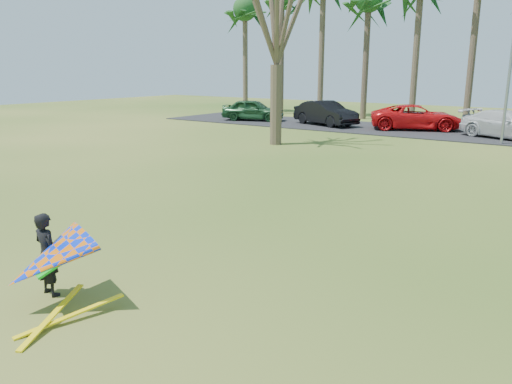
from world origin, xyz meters
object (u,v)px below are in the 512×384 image
Objects in this scene: bare_tree_left at (277,10)px; car_1 at (326,113)px; car_3 at (508,125)px; kite_flyer at (48,260)px; car_2 at (416,117)px; car_0 at (253,110)px.

car_1 is (-2.05, 9.57, -6.00)m from bare_tree_left.
car_3 is (11.91, -0.20, -0.06)m from car_1.
bare_tree_left reaches higher than car_1.
car_1 is 2.17× the size of kite_flyer.
car_2 is 1.07× the size of car_3.
car_0 is (-8.19, 9.21, -6.04)m from bare_tree_left.
bare_tree_left is 13.73m from car_0.
car_2 is (6.17, 1.06, -0.04)m from car_1.
car_3 is at bearing -108.44° from car_0.
car_3 is at bearing 43.56° from bare_tree_left.
car_3 is at bearing -70.37° from car_1.
bare_tree_left is at bearing 111.97° from kite_flyer.
car_0 is 0.82× the size of car_2.
bare_tree_left is 1.76× the size of car_3.
car_0 is 31.40m from kite_flyer.
car_2 is at bearing 100.49° from car_3.
car_0 is 0.87× the size of car_3.
car_2 is at bearing -59.67° from car_1.
car_0 is 18.05m from car_3.
car_0 is at bearing 72.27° from car_2.
car_1 is 0.88× the size of car_2.
car_1 reaches higher than car_2.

